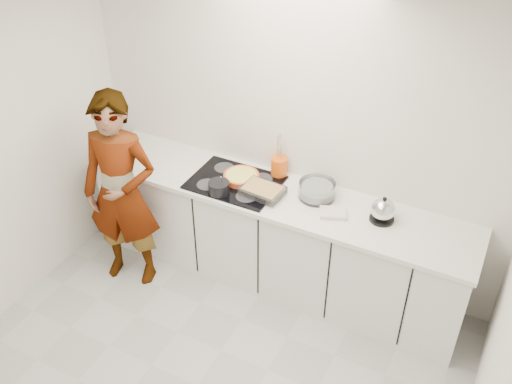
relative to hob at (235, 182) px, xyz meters
The scene contains 14 objects.
ceiling 2.13m from the hob, 74.48° to the right, with size 3.60×3.20×0.00m, color white.
wall_back 0.62m from the hob, 44.17° to the left, with size 3.60×0.00×2.60m, color white.
wall_right 2.51m from the hob, 29.95° to the right, with size 0.02×3.20×2.60m.
base_cabinets 0.60m from the hob, ahead, with size 3.20×0.58×0.87m, color white.
countertop 0.35m from the hob, ahead, with size 3.24×0.64×0.04m, color white.
hob is the anchor object (origin of this frame).
tart_dish 0.07m from the hob, 60.09° to the left, with size 0.35×0.35×0.05m.
saucepan 0.20m from the hob, 102.22° to the right, with size 0.17×0.17×0.16m.
baking_dish 0.29m from the hob, 10.39° to the right, with size 0.34×0.26×0.06m.
mixing_bowl 0.68m from the hob, 10.39° to the left, with size 0.37×0.37×0.13m.
tea_towel 0.87m from the hob, ahead, with size 0.20×0.15×0.03m, color white.
kettle 1.22m from the hob, ahead, with size 0.20×0.20×0.21m.
utensil_crock 0.39m from the hob, 44.20° to the left, with size 0.13×0.13×0.17m, color #E95B11.
cook 0.92m from the hob, 147.19° to the right, with size 0.64×0.42×1.75m, color white.
Camera 1 is at (1.54, -2.08, 3.56)m, focal length 40.00 mm.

